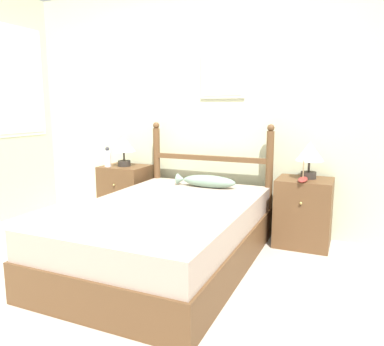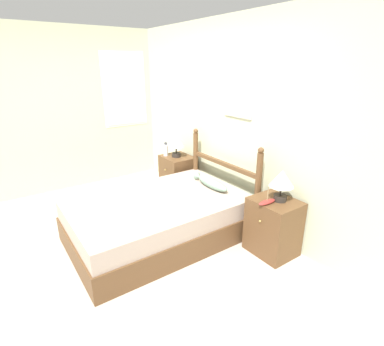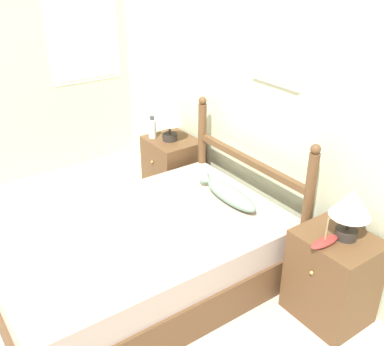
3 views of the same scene
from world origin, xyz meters
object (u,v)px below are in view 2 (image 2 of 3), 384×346
Objects in this scene: model_boat at (267,202)px; fish_pillow at (211,183)px; nightstand_right at (273,227)px; table_lamp_right at (282,180)px; bottle at (166,150)px; nightstand_left at (178,175)px; bed at (159,219)px; table_lamp_left at (176,142)px.

model_boat is 0.38× the size of fish_pillow.
nightstand_right is at bearing 88.23° from model_boat.
fish_pillow is (-0.94, -0.18, -0.30)m from table_lamp_right.
table_lamp_right is 0.56× the size of fish_pillow.
table_lamp_right reaches higher than bottle.
model_boat is (2.08, -0.01, -0.08)m from bottle.
bottle is at bearing -175.79° from table_lamp_right.
nightstand_left is 1.03× the size of fish_pillow.
model_boat reaches higher than nightstand_left.
nightstand_right is 2.85× the size of bottle.
bottle is (-0.14, -0.12, 0.42)m from nightstand_left.
model_boat is at bearing 0.79° from fish_pillow.
bed is 3.23× the size of nightstand_right.
model_boat is 0.91m from fish_pillow.
table_lamp_left is at bearing 173.10° from fish_pillow.
nightstand_right is 1.86× the size of table_lamp_left.
fish_pillow is at bearing -8.07° from nightstand_left.
model_boat reaches higher than nightstand_right.
nightstand_left is at bearing 42.12° from bottle.
fish_pillow is (1.18, -0.02, -0.17)m from bottle.
table_lamp_right is 1.53× the size of bottle.
model_boat is at bearing -99.56° from table_lamp_right.
nightstand_left is at bearing 137.92° from bed.
table_lamp_right is (0.02, 0.03, 0.55)m from nightstand_right.
nightstand_right is at bearing 42.08° from bed.
nightstand_left is 1.95m from nightstand_right.
table_lamp_left and table_lamp_right have the same top height.
fish_pillow is at bearing -179.21° from model_boat.
bottle is at bearing 178.92° from fish_pillow.
bottle is at bearing -176.58° from nightstand_right.
table_lamp_right is (1.97, 0.05, 0.00)m from table_lamp_left.
table_lamp_left reaches higher than fish_pillow.
model_boat is at bearing 37.53° from bed.
bed is at bearing -42.08° from nightstand_left.
table_lamp_left reaches higher than model_boat.
bed is at bearing -34.16° from bottle.
bottle is 0.96× the size of model_boat.
nightstand_left is 1.08m from fish_pillow.
bed is 1.31m from nightstand_left.
bottle reaches higher than nightstand_right.
nightstand_left reaches higher than fish_pillow.
table_lamp_left reaches higher than nightstand_right.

